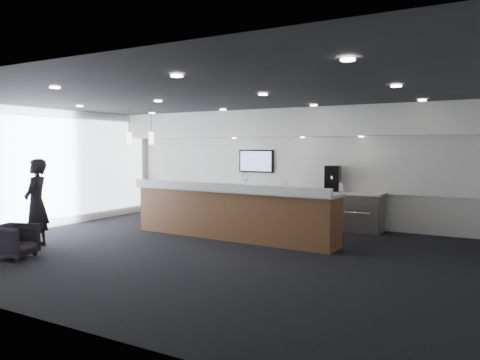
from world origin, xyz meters
The scene contains 24 objects.
ground centered at (0.00, 0.00, 0.00)m, with size 10.00×10.00×0.00m, color black.
ceiling centered at (0.00, 0.00, 3.00)m, with size 10.00×8.00×0.02m, color black.
back_wall centered at (0.00, 4.00, 1.50)m, with size 10.00×0.02×3.00m, color silver.
left_wall centered at (-5.00, 0.00, 1.50)m, with size 0.02×8.00×3.00m, color silver.
soffit_bulkhead centered at (0.00, 3.55, 2.65)m, with size 10.00×0.90×0.70m, color white.
alcove_panel centered at (0.00, 3.97, 1.60)m, with size 9.80×0.06×1.40m, color white.
window_blinds_wall centered at (-4.96, 0.00, 1.50)m, with size 0.04×7.36×2.55m, color #AFBFD2.
back_credenza centered at (0.00, 3.64, 0.48)m, with size 5.06×0.66×0.95m.
wall_tv centered at (-1.00, 3.91, 1.65)m, with size 1.05×0.08×0.62m.
pendant_left centered at (-2.40, 0.80, 2.25)m, with size 0.12×0.12×0.30m, color beige.
pendant_right centered at (-3.10, 0.80, 2.25)m, with size 0.12×0.12×0.30m, color beige.
ceiling_can_lights centered at (0.00, 0.00, 2.97)m, with size 7.00×5.00×0.02m, color white, non-canonical shape.
service_counter centered at (-0.28, 1.37, 0.58)m, with size 5.04×1.07×1.49m.
coffee_machine centered at (1.28, 3.66, 1.26)m, with size 0.42×0.51×0.63m.
info_sign_left centered at (0.01, 3.55, 1.07)m, with size 0.18×0.02×0.25m, color white.
info_sign_right centered at (1.50, 3.51, 1.06)m, with size 0.16×0.02×0.22m, color white.
armchair centered at (-2.77, -2.23, 0.31)m, with size 0.67×0.69×0.63m, color black.
lounge_guest centered at (-3.21, -1.41, 0.90)m, with size 0.66×0.43×1.80m, color black.
cup_0 centered at (1.46, 3.55, 0.99)m, with size 0.09×0.09×0.09m, color white.
cup_1 centered at (1.32, 3.55, 0.99)m, with size 0.09×0.09×0.09m, color white.
cup_2 centered at (1.18, 3.55, 0.99)m, with size 0.09×0.09×0.09m, color white.
cup_3 centered at (1.04, 3.55, 0.99)m, with size 0.09×0.09×0.09m, color white.
cup_4 centered at (0.90, 3.55, 0.99)m, with size 0.09×0.09×0.09m, color white.
cup_5 centered at (0.76, 3.55, 0.99)m, with size 0.09×0.09×0.09m, color white.
Camera 1 is at (5.03, -7.50, 2.03)m, focal length 35.00 mm.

